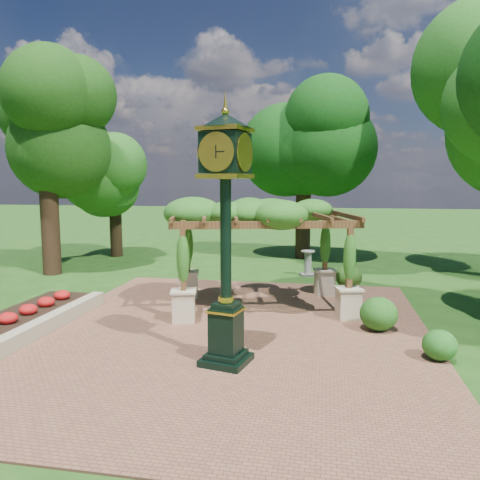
# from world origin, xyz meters

# --- Properties ---
(ground) EXTENTS (120.00, 120.00, 0.00)m
(ground) POSITION_xyz_m (0.00, 0.00, 0.00)
(ground) COLOR #1E4714
(ground) RESTS_ON ground
(brick_plaza) EXTENTS (10.00, 12.00, 0.04)m
(brick_plaza) POSITION_xyz_m (0.00, 1.00, 0.02)
(brick_plaza) COLOR brown
(brick_plaza) RESTS_ON ground
(border_wall) EXTENTS (0.35, 5.00, 0.40)m
(border_wall) POSITION_xyz_m (-4.60, 0.50, 0.20)
(border_wall) COLOR #C6B793
(border_wall) RESTS_ON ground
(flower_bed) EXTENTS (1.50, 5.00, 0.36)m
(flower_bed) POSITION_xyz_m (-5.50, 0.50, 0.18)
(flower_bed) COLOR red
(flower_bed) RESTS_ON ground
(pedestal_clock) EXTENTS (1.23, 1.23, 5.22)m
(pedestal_clock) POSITION_xyz_m (0.36, -1.05, 3.12)
(pedestal_clock) COLOR black
(pedestal_clock) RESTS_ON brick_plaza
(pergola) EXTENTS (5.92, 4.48, 3.32)m
(pergola) POSITION_xyz_m (0.48, 3.52, 2.73)
(pergola) COLOR beige
(pergola) RESTS_ON brick_plaza
(sundial) EXTENTS (0.73, 0.73, 1.04)m
(sundial) POSITION_xyz_m (1.67, 8.71, 0.46)
(sundial) COLOR gray
(sundial) RESTS_ON ground
(shrub_front) EXTENTS (0.94, 0.94, 0.65)m
(shrub_front) POSITION_xyz_m (4.80, -0.04, 0.37)
(shrub_front) COLOR #21611B
(shrub_front) RESTS_ON brick_plaza
(shrub_mid) EXTENTS (1.07, 1.07, 0.86)m
(shrub_mid) POSITION_xyz_m (3.73, 1.80, 0.47)
(shrub_mid) COLOR #215818
(shrub_mid) RESTS_ON brick_plaza
(shrub_back) EXTENTS (1.23, 1.23, 0.84)m
(shrub_back) POSITION_xyz_m (3.20, 6.49, 0.46)
(shrub_back) COLOR #32651D
(shrub_back) RESTS_ON brick_plaza
(tree_west_near) EXTENTS (4.07, 4.07, 8.97)m
(tree_west_near) POSITION_xyz_m (-8.81, 7.16, 6.13)
(tree_west_near) COLOR #372216
(tree_west_near) RESTS_ON ground
(tree_west_far) EXTENTS (3.56, 3.56, 6.54)m
(tree_west_far) POSITION_xyz_m (-8.27, 12.09, 4.48)
(tree_west_far) COLOR black
(tree_west_far) RESTS_ON ground
(tree_north) EXTENTS (4.69, 4.69, 8.18)m
(tree_north) POSITION_xyz_m (1.22, 13.29, 5.61)
(tree_north) COLOR #301F13
(tree_north) RESTS_ON ground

